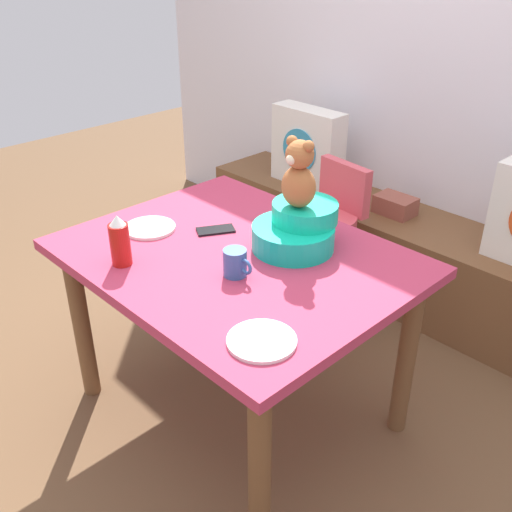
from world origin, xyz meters
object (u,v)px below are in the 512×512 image
(book_stack, at_px, (395,205))
(dining_table, at_px, (236,278))
(pillow_floral_left, at_px, (308,147))
(highchair, at_px, (324,221))
(ketchup_bottle, at_px, (120,241))
(teddy_bear, at_px, (299,175))
(dinner_plate_near, at_px, (262,341))
(infant_seat_teal, at_px, (297,229))
(cell_phone, at_px, (216,230))
(coffee_mug, at_px, (236,263))
(dinner_plate_far, at_px, (150,228))

(book_stack, distance_m, dining_table, 1.24)
(pillow_floral_left, distance_m, dining_table, 1.41)
(highchair, relative_size, ketchup_bottle, 4.27)
(teddy_bear, height_order, dinner_plate_near, teddy_bear)
(infant_seat_teal, relative_size, cell_phone, 2.29)
(dining_table, relative_size, coffee_mug, 10.14)
(cell_phone, bearing_deg, dinner_plate_far, 71.54)
(pillow_floral_left, xyz_separation_m, dining_table, (0.72, -1.21, -0.04))
(pillow_floral_left, xyz_separation_m, infant_seat_teal, (0.84, -1.01, 0.13))
(ketchup_bottle, distance_m, cell_phone, 0.41)
(highchair, distance_m, teddy_bear, 0.85)
(teddy_bear, height_order, coffee_mug, teddy_bear)
(teddy_bear, bearing_deg, dining_table, -120.54)
(book_stack, relative_size, teddy_bear, 0.80)
(teddy_bear, bearing_deg, cell_phone, -156.64)
(dinner_plate_far, bearing_deg, highchair, 81.45)
(pillow_floral_left, distance_m, teddy_bear, 1.36)
(ketchup_bottle, bearing_deg, infant_seat_teal, 57.77)
(coffee_mug, bearing_deg, teddy_bear, 89.63)
(highchair, xyz_separation_m, coffee_mug, (0.35, -0.89, 0.27))
(book_stack, distance_m, highchair, 0.45)
(cell_phone, bearing_deg, dinner_plate_near, 178.64)
(coffee_mug, bearing_deg, dinner_plate_near, -31.27)
(dinner_plate_near, relative_size, cell_phone, 1.39)
(pillow_floral_left, bearing_deg, book_stack, 2.01)
(dining_table, xyz_separation_m, dinner_plate_far, (-0.38, -0.11, 0.11))
(dinner_plate_near, bearing_deg, coffee_mug, 148.73)
(teddy_bear, relative_size, ketchup_bottle, 1.35)
(teddy_bear, distance_m, dinner_plate_far, 0.64)
(coffee_mug, bearing_deg, highchair, 111.60)
(highchair, bearing_deg, dinner_plate_near, -58.14)
(dinner_plate_near, height_order, dinner_plate_far, same)
(ketchup_bottle, bearing_deg, coffee_mug, 34.82)
(dining_table, distance_m, dinner_plate_far, 0.41)
(highchair, distance_m, infant_seat_teal, 0.75)
(teddy_bear, distance_m, dinner_plate_near, 0.65)
(highchair, distance_m, coffee_mug, 1.00)
(pillow_floral_left, distance_m, ketchup_bottle, 1.63)
(ketchup_bottle, bearing_deg, highchair, 91.11)
(dinner_plate_near, xyz_separation_m, cell_phone, (-0.62, 0.36, -0.00))
(dining_table, xyz_separation_m, highchair, (-0.24, 0.79, -0.11))
(ketchup_bottle, height_order, coffee_mug, ketchup_bottle)
(teddy_bear, height_order, dinner_plate_far, teddy_bear)
(highchair, xyz_separation_m, dinner_plate_far, (-0.14, -0.90, 0.22))
(book_stack, xyz_separation_m, cell_phone, (-0.06, -1.16, 0.24))
(teddy_bear, distance_m, coffee_mug, 0.38)
(infant_seat_teal, relative_size, coffee_mug, 2.75)
(pillow_floral_left, relative_size, highchair, 0.56)
(teddy_bear, bearing_deg, dinner_plate_far, -148.21)
(cell_phone, bearing_deg, coffee_mug, 179.70)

